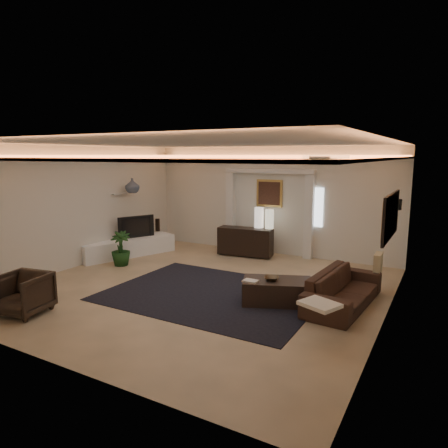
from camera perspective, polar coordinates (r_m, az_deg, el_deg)
The scene contains 33 objects.
floor at distance 8.36m, azimuth -3.25°, elevation -8.97°, with size 7.00×7.00×0.00m, color tan.
ceiling at distance 7.93m, azimuth -3.45°, elevation 11.31°, with size 7.00×7.00×0.00m, color white.
wall_back at distance 11.10m, azimuth 6.45°, elevation 3.31°, with size 7.00×7.00×0.00m, color silver.
wall_front at distance 5.46m, azimuth -23.59°, elevation -4.09°, with size 7.00×7.00×0.00m, color silver.
wall_left at distance 10.32m, azimuth -19.97°, elevation 2.30°, with size 7.00×7.00×0.00m, color silver.
wall_right at distance 6.82m, azimuth 22.26°, elevation -1.37°, with size 7.00×7.00×0.00m, color silver.
cove_soffit at distance 7.92m, azimuth -3.43°, elevation 9.29°, with size 7.00×7.00×0.04m, color silver.
daylight_slit at distance 10.65m, azimuth 13.11°, elevation 2.30°, with size 0.25×0.03×1.00m, color white.
area_rug at distance 8.00m, azimuth -1.58°, elevation -9.79°, with size 4.00×3.00×0.01m, color black.
pilaster_left at distance 11.55m, azimuth 0.96°, elevation 1.86°, with size 0.22×0.20×2.20m, color silver.
pilaster_right at distance 10.66m, azimuth 11.90°, elevation 1.00°, with size 0.22×0.20×2.20m, color silver.
alcove_header at distance 10.95m, azimuth 6.32°, elevation 7.42°, with size 2.52×0.20×0.12m, color silver.
painting_frame at distance 11.05m, azimuth 6.41°, elevation 4.32°, with size 0.74×0.04×0.74m, color tan.
painting_canvas at distance 11.03m, azimuth 6.36°, elevation 4.31°, with size 0.62×0.02×0.62m, color #4C2D1E.
art_panel_frame at distance 7.08m, azimuth 22.46°, elevation 1.05°, with size 0.04×1.64×0.74m, color black.
art_panel_gold at distance 7.09m, azimuth 22.26°, elevation 1.06°, with size 0.02×1.50×0.62m, color tan.
wall_sconce at distance 8.97m, azimuth 23.38°, elevation 2.54°, with size 0.12×0.12×0.22m, color black.
wall_niche at distance 11.21m, azimuth -14.41°, elevation 4.15°, with size 0.10×0.55×0.04m, color silver.
console at distance 10.82m, azimuth 3.02°, elevation -2.44°, with size 1.45×0.45×0.72m, color black.
lamp_left at distance 10.78m, azimuth 4.95°, elevation 1.21°, with size 0.24×0.24×0.54m, color beige.
lamp_right at distance 10.66m, azimuth 6.43°, elevation 1.09°, with size 0.22×0.22×0.50m, color beige.
media_ledge at distance 11.16m, azimuth -13.40°, elevation -3.24°, with size 0.64×2.57×0.48m, color white.
tv at distance 11.28m, azimuth -12.47°, elevation -0.38°, with size 0.13×1.02×0.59m, color black.
figurine at distance 12.03m, azimuth -9.34°, elevation -0.16°, with size 0.13×0.13×0.36m, color black.
ginger_jar at distance 11.12m, azimuth -12.79°, elevation 5.30°, with size 0.38×0.38×0.40m, color #394C54.
plant at distance 10.21m, azimuth -14.35°, elevation -3.36°, with size 0.47×0.47×0.84m, color #193E15.
sofa at distance 7.63m, azimuth 16.48°, elevation -8.77°, with size 0.83×2.12×0.62m, color #391F12.
throw_blanket at distance 6.10m, azimuth 13.33°, elevation -10.95°, with size 0.52×0.42×0.06m, color beige.
throw_pillow at distance 8.56m, azimuth 20.87°, elevation -5.32°, with size 0.13×0.44×0.44m, color tan.
coffee_table at distance 7.55m, azimuth 7.49°, elevation -9.49°, with size 1.24×0.67×0.46m, color black.
bowl at distance 7.45m, azimuth 6.70°, elevation -7.79°, with size 0.28×0.28×0.07m, color #463522.
magazine at distance 7.33m, azimuth 3.76°, elevation -8.21°, with size 0.26×0.19×0.03m, color beige.
armchair at distance 7.74m, azimuth -26.46°, elevation -8.80°, with size 0.75×0.78×0.71m, color black.
Camera 1 is at (4.28, -6.67, 2.68)m, focal length 32.46 mm.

